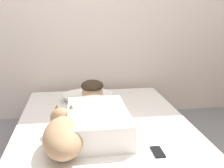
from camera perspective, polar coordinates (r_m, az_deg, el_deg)
name	(u,v)px	position (r m, az deg, el deg)	size (l,w,h in m)	color
back_wall	(100,5)	(3.04, -2.68, 16.46)	(3.97, 0.12, 2.50)	silver
bed	(105,146)	(2.17, -1.50, -13.01)	(1.40, 2.00, 0.34)	#726051
pillow	(88,95)	(2.65, -5.16, -2.31)	(0.52, 0.32, 0.11)	white
person_lying	(96,113)	(2.06, -3.42, -6.16)	(0.43, 0.92, 0.27)	white
dog	(63,134)	(1.76, -10.35, -10.44)	(0.26, 0.57, 0.21)	#9E7A56
coffee_cup	(108,104)	(2.45, -0.83, -4.20)	(0.12, 0.09, 0.07)	#D84C47
cell_phone	(158,152)	(1.76, 9.70, -14.08)	(0.07, 0.14, 0.01)	black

